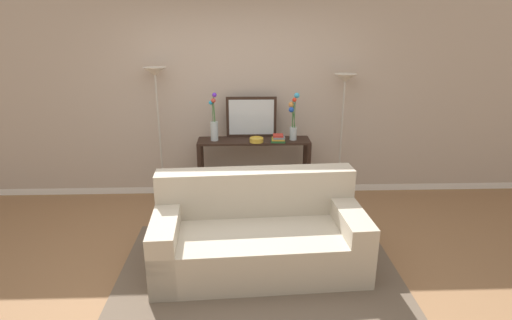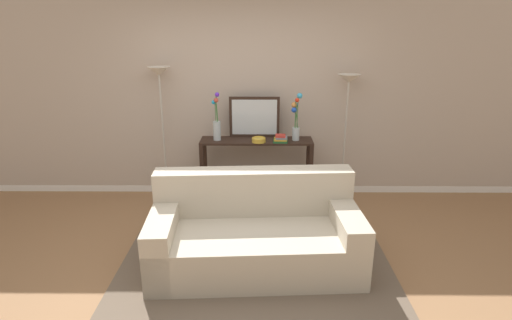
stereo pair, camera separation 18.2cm
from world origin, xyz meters
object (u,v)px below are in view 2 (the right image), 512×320
object	(u,v)px
vase_tall_flowers	(217,125)
floor_lamp_left	(161,97)
couch	(255,235)
book_stack	(281,139)
wall_mirror	(254,117)
floor_lamp_right	(347,103)
vase_short_flowers	(296,119)
fruit_bowl	(259,140)
console_table	(256,160)
book_row_under_console	(223,197)

from	to	relation	value
vase_tall_flowers	floor_lamp_left	bearing A→B (deg)	171.39
couch	book_stack	distance (m)	1.53
couch	wall_mirror	bearing A→B (deg)	90.86
wall_mirror	floor_lamp_left	bearing A→B (deg)	-177.44
floor_lamp_right	vase_short_flowers	world-z (taller)	floor_lamp_right
fruit_bowl	vase_tall_flowers	bearing A→B (deg)	170.35
console_table	book_stack	bearing A→B (deg)	-18.35
couch	console_table	size ratio (longest dim) A/B	1.43
floor_lamp_left	book_stack	xyz separation A→B (m)	(1.50, -0.19, -0.48)
console_table	vase_tall_flowers	distance (m)	0.68
console_table	floor_lamp_left	xyz separation A→B (m)	(-1.20, 0.09, 0.79)
vase_tall_flowers	couch	bearing A→B (deg)	-71.40
console_table	book_stack	size ratio (longest dim) A/B	7.58
wall_mirror	console_table	bearing A→B (deg)	-79.33
floor_lamp_right	book_stack	distance (m)	0.95
floor_lamp_left	book_stack	world-z (taller)	floor_lamp_left
floor_lamp_left	floor_lamp_right	size ratio (longest dim) A/B	1.05
vase_short_flowers	floor_lamp_right	bearing A→B (deg)	8.81
wall_mirror	vase_short_flowers	bearing A→B (deg)	-16.38
wall_mirror	vase_short_flowers	xyz separation A→B (m)	(0.52, -0.15, 0.01)
book_row_under_console	wall_mirror	bearing A→B (deg)	18.86
console_table	floor_lamp_left	distance (m)	1.44
couch	floor_lamp_right	bearing A→B (deg)	54.07
floor_lamp_right	vase_short_flowers	distance (m)	0.68
book_stack	book_row_under_console	world-z (taller)	book_stack
couch	vase_tall_flowers	world-z (taller)	vase_tall_flowers
console_table	wall_mirror	world-z (taller)	wall_mirror
couch	floor_lamp_left	size ratio (longest dim) A/B	1.16
wall_mirror	book_row_under_console	xyz separation A→B (m)	(-0.42, -0.14, -1.06)
floor_lamp_left	vase_tall_flowers	bearing A→B (deg)	-8.61
floor_lamp_left	floor_lamp_right	distance (m)	2.34
vase_tall_flowers	vase_short_flowers	world-z (taller)	vase_tall_flowers
couch	fruit_bowl	distance (m)	1.49
console_table	vase_tall_flowers	xyz separation A→B (m)	(-0.50, -0.02, 0.46)
couch	console_table	bearing A→B (deg)	89.90
vase_tall_flowers	wall_mirror	bearing A→B (deg)	18.73
floor_lamp_left	vase_short_flowers	size ratio (longest dim) A/B	2.94
couch	book_row_under_console	bearing A→B (deg)	106.67
vase_short_flowers	fruit_bowl	xyz separation A→B (m)	(-0.46, -0.10, -0.24)
book_stack	fruit_bowl	bearing A→B (deg)	-178.92
console_table	vase_short_flowers	xyz separation A→B (m)	(0.49, -0.01, 0.54)
fruit_bowl	book_row_under_console	xyz separation A→B (m)	(-0.48, 0.11, -0.82)
book_stack	couch	bearing A→B (deg)	-102.41
wall_mirror	book_stack	world-z (taller)	wall_mirror
book_row_under_console	vase_short_flowers	bearing A→B (deg)	-0.57
book_stack	floor_lamp_left	bearing A→B (deg)	172.76
console_table	wall_mirror	distance (m)	0.55
couch	book_row_under_console	size ratio (longest dim) A/B	7.80
floor_lamp_right	fruit_bowl	xyz separation A→B (m)	(-1.11, -0.20, -0.43)
couch	floor_lamp_right	xyz separation A→B (m)	(1.14, 1.57, 1.00)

